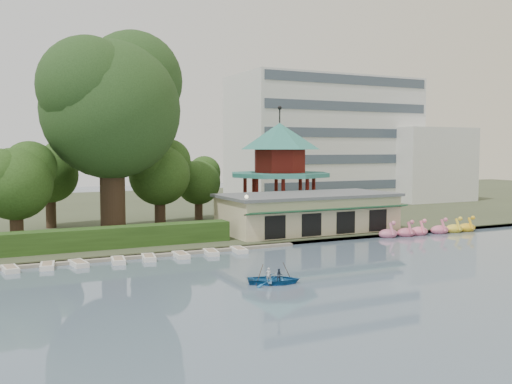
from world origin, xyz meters
TOP-DOWN VIEW (x-y plane):
  - ground_plane at (0.00, 0.00)m, footprint 220.00×220.00m
  - shore at (0.00, 52.00)m, footprint 220.00×70.00m
  - embankment at (0.00, 17.30)m, footprint 220.00×0.60m
  - dock at (-12.00, 17.20)m, footprint 34.00×1.60m
  - boathouse at (10.00, 21.97)m, footprint 18.60×9.39m
  - pavilion at (12.00, 32.00)m, footprint 12.40×12.40m
  - office_building at (32.67, 49.00)m, footprint 38.00×18.00m
  - hedge at (-15.00, 20.50)m, footprint 30.00×2.00m
  - lamp_post at (1.50, 19.00)m, footprint 0.36×0.36m
  - big_tree at (-8.81, 28.22)m, footprint 14.95×13.93m
  - small_trees at (-13.15, 31.08)m, footprint 38.98×16.39m
  - swan_boats at (21.69, 16.53)m, footprint 12.76×2.05m
  - moored_rowboats at (-13.91, 15.83)m, footprint 27.54×2.72m
  - rowboat_with_passengers at (-3.44, 4.10)m, footprint 5.86×5.12m

SIDE VIEW (x-z plane):
  - ground_plane at x=0.00m, z-range 0.00..0.00m
  - dock at x=-12.00m, z-range 0.00..0.24m
  - embankment at x=0.00m, z-range 0.00..0.30m
  - moored_rowboats at x=-13.91m, z-range 0.00..0.36m
  - shore at x=0.00m, z-range 0.00..0.40m
  - swan_boats at x=21.69m, z-range -0.56..1.35m
  - rowboat_with_passengers at x=-3.44m, z-range -0.50..1.51m
  - hedge at x=-15.00m, z-range 0.40..2.20m
  - boathouse at x=10.00m, z-range 0.42..4.32m
  - lamp_post at x=1.50m, z-range 1.20..5.48m
  - small_trees at x=-13.15m, z-range 1.24..10.93m
  - pavilion at x=12.00m, z-range 0.73..14.23m
  - office_building at x=32.67m, z-range -0.27..19.73m
  - big_tree at x=-8.81m, z-range 3.49..24.19m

